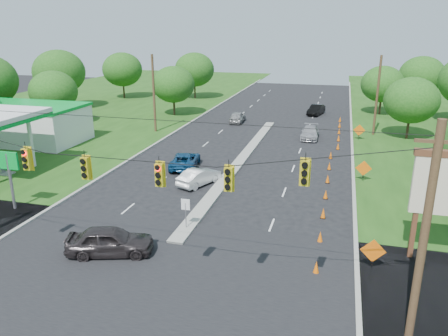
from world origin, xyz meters
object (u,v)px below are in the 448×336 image
(pylon_sign, at_px, (448,190))
(black_sedan, at_px, (110,241))
(blue_pickup, at_px, (185,160))
(gas_station, at_px, (17,122))
(white_sedan, at_px, (199,177))

(pylon_sign, height_order, black_sedan, pylon_sign)
(pylon_sign, relative_size, blue_pickup, 1.27)
(gas_station, height_order, black_sedan, gas_station)
(gas_station, height_order, blue_pickup, gas_station)
(gas_station, distance_m, blue_pickup, 19.52)
(pylon_sign, xyz_separation_m, blue_pickup, (-18.67, 11.66, -3.33))
(pylon_sign, xyz_separation_m, white_sedan, (-16.07, 7.74, -3.33))
(black_sedan, bearing_deg, gas_station, 31.18)
(blue_pickup, bearing_deg, pylon_sign, 138.46)
(blue_pickup, bearing_deg, white_sedan, 113.99)
(black_sedan, xyz_separation_m, white_sedan, (1.24, 11.86, -0.14))
(pylon_sign, bearing_deg, blue_pickup, 148.01)
(gas_station, height_order, pylon_sign, pylon_sign)
(pylon_sign, bearing_deg, white_sedan, 154.28)
(pylon_sign, height_order, white_sedan, pylon_sign)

